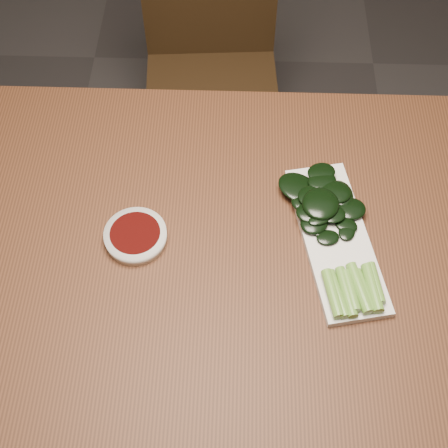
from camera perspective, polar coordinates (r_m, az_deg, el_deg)
ground at (r=1.81m, az=-0.17°, el=-14.76°), size 6.00×6.00×0.00m
table at (r=1.18m, az=-0.25°, el=-4.18°), size 1.40×0.80×0.75m
chair_far at (r=1.83m, az=-1.17°, el=14.42°), size 0.40×0.40×0.89m
sauce_bowl at (r=1.13m, az=-8.08°, el=-1.09°), size 0.11×0.11×0.02m
serving_plate at (r=1.14m, az=10.17°, el=-1.36°), size 0.18×0.34×0.01m
gai_lan at (r=1.14m, az=9.77°, el=-0.15°), size 0.19×0.33×0.03m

